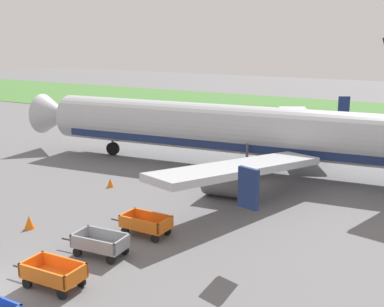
{
  "coord_description": "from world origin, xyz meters",
  "views": [
    {
      "loc": [
        16.35,
        -11.39,
        10.05
      ],
      "look_at": [
        0.98,
        14.88,
        2.8
      ],
      "focal_mm": 45.89,
      "sensor_mm": 36.0,
      "label": 1
    }
  ],
  "objects": [
    {
      "name": "baggage_cart_far_end",
      "position": [
        2.23,
        8.0,
        0.6
      ],
      "size": [
        3.55,
        1.4,
        1.07
      ],
      "color": "orange",
      "rests_on": "ground"
    },
    {
      "name": "grass_strip",
      "position": [
        0.0,
        54.87,
        0.03
      ],
      "size": [
        220.0,
        28.0,
        0.06
      ],
      "primitive_type": "cube",
      "color": "#477A38",
      "rests_on": "ground"
    },
    {
      "name": "baggage_cart_third_in_row",
      "position": [
        2.15,
        1.61,
        0.6
      ],
      "size": [
        3.58,
        1.51,
        1.07
      ],
      "color": "orange",
      "rests_on": "ground"
    },
    {
      "name": "airplane",
      "position": [
        0.77,
        22.28,
        3.05
      ],
      "size": [
        37.67,
        30.29,
        11.34
      ],
      "color": "#B2B7BC",
      "rests_on": "ground"
    },
    {
      "name": "traffic_cone_mid_apron",
      "position": [
        -3.7,
        5.55,
        0.37
      ],
      "size": [
        0.56,
        0.56,
        0.73
      ],
      "primitive_type": "cone",
      "color": "orange",
      "rests_on": "ground"
    },
    {
      "name": "baggage_cart_fourth_in_row",
      "position": [
        1.82,
        4.91,
        0.6
      ],
      "size": [
        3.6,
        1.61,
        1.07
      ],
      "color": "gray",
      "rests_on": "ground"
    },
    {
      "name": "traffic_cone_near_plane",
      "position": [
        -4.79,
        13.61,
        0.31
      ],
      "size": [
        0.47,
        0.47,
        0.62
      ],
      "primitive_type": "cone",
      "color": "orange",
      "rests_on": "ground"
    }
  ]
}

